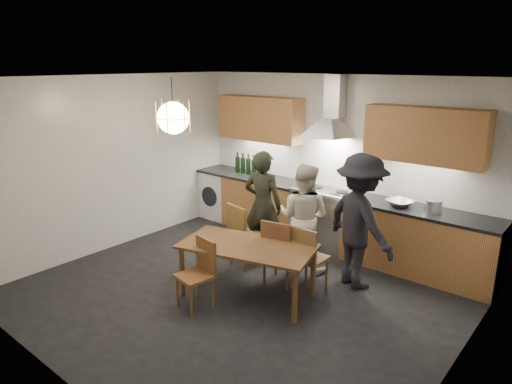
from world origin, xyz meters
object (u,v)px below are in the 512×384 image
Objects in this scene: chair_back_left at (242,231)px; person_right at (360,222)px; mixing_bowl at (400,203)px; stock_pot at (433,206)px; chair_front at (200,269)px; person_mid at (303,217)px; person_left at (263,205)px; dining_table at (247,251)px; wine_bottles at (251,165)px.

chair_back_left is 0.52× the size of person_right.
mixing_bowl is 1.52× the size of stock_pot.
chair_back_left is 1.10× the size of chair_front.
person_mid reaches higher than stock_pot.
stock_pot is at bearing 64.10° from chair_front.
mixing_bowl reaches higher than chair_front.
person_left is at bearing -151.14° from mixing_bowl.
stock_pot reaches higher than mixing_bowl.
chair_back_left is 2.67× the size of mixing_bowl.
person_right is (0.82, 0.03, 0.12)m from person_mid.
person_mid is (0.35, 1.60, 0.28)m from chair_front.
chair_back_left is 4.05× the size of stock_pot.
mixing_bowl is (1.67, 1.32, 0.42)m from chair_back_left.
chair_front is 2.42× the size of mixing_bowl.
chair_front reaches higher than dining_table.
person_mid is 1.96m from wine_bottles.
chair_front is at bearing -125.60° from stock_pot.
stock_pot is (2.10, 1.35, 0.46)m from chair_back_left.
chair_front is 2.92m from wine_bottles.
person_left is 1.46m from wine_bottles.
person_left is at bearing -43.06° from wine_bottles.
person_mid is (0.68, 0.48, 0.23)m from chair_back_left.
chair_front is 3.67× the size of stock_pot.
person_right is (1.17, 1.63, 0.39)m from chair_front.
person_right reaches higher than wine_bottles.
chair_front is (-0.28, -0.52, -0.13)m from dining_table.
chair_front is 1.66m from person_mid.
chair_back_left is 1.81m from wine_bottles.
chair_front is at bearing 78.55° from person_right.
chair_back_left is (-0.61, 0.61, -0.08)m from dining_table.
stock_pot reaches higher than dining_table.
chair_front is 0.51× the size of person_left.
dining_table is 5.15× the size of mixing_bowl.
dining_table is 2.48× the size of wine_bottles.
person_left is at bearing 104.51° from dining_table.
person_mid is 4.40× the size of mixing_bowl.
wine_bottles is (-2.51, 0.88, 0.22)m from person_right.
mixing_bowl is 0.43m from stock_pot.
person_mid is at bearing -28.30° from wine_bottles.
person_left is at bearing 27.85° from person_right.
chair_front is (0.33, -1.12, -0.05)m from chair_back_left.
chair_back_left is at bearing -141.67° from mixing_bowl.
dining_table is at bearing 147.11° from chair_back_left.
mixing_bowl is at bearing 46.07° from dining_table.
mixing_bowl is at bearing -176.54° from stock_pot.
person_left is 2.26× the size of wine_bottles.
person_left is 0.93× the size of person_right.
stock_pot is 0.32× the size of wine_bottles.
person_mid is at bearing -133.22° from chair_back_left.
person_right is (1.50, 0.51, 0.34)m from chair_back_left.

